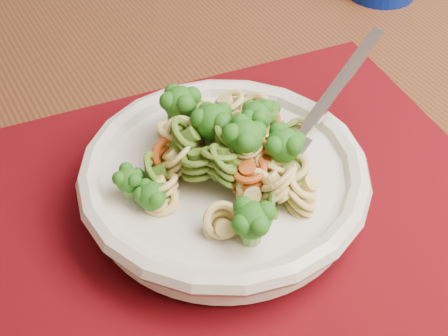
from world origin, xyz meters
name	(u,v)px	position (x,y,z in m)	size (l,w,h in m)	color
dining_table	(114,267)	(-0.78, 0.69, 0.60)	(1.30, 0.89, 0.71)	#5A2F19
placemat	(216,224)	(-0.71, 0.61, 0.71)	(0.47, 0.37, 0.00)	#4C030F
pasta_bowl	(224,179)	(-0.69, 0.63, 0.74)	(0.23, 0.23, 0.04)	beige
pasta_broccoli_heap	(224,163)	(-0.69, 0.63, 0.76)	(0.20, 0.20, 0.06)	#D2BC67
fork	(293,147)	(-0.64, 0.62, 0.76)	(0.19, 0.02, 0.01)	silver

